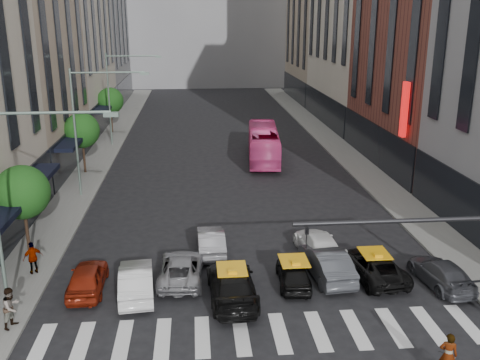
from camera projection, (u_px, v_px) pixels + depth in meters
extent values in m
plane|color=black|center=(271.00, 355.00, 20.55)|extent=(160.00, 160.00, 0.00)
cube|color=slate|center=(97.00, 160.00, 48.15)|extent=(3.00, 96.00, 0.15)
cube|color=slate|center=(347.00, 155.00, 50.06)|extent=(3.00, 96.00, 0.15)
cube|color=tan|center=(11.00, 23.00, 42.29)|extent=(8.00, 16.00, 24.00)
cube|color=brown|center=(432.00, 10.00, 43.87)|extent=(8.00, 18.00, 26.00)
cube|color=tan|center=(323.00, 6.00, 79.78)|extent=(8.00, 18.00, 28.00)
cylinder|color=black|center=(27.00, 227.00, 28.59)|extent=(0.18, 0.18, 3.15)
sphere|color=#134414|center=(22.00, 192.00, 28.02)|extent=(2.88, 2.88, 2.88)
cylinder|color=black|center=(84.00, 154.00, 43.83)|extent=(0.18, 0.18, 3.15)
sphere|color=#134414|center=(82.00, 130.00, 43.26)|extent=(2.88, 2.88, 2.88)
cylinder|color=black|center=(112.00, 118.00, 59.07)|extent=(0.18, 0.18, 3.15)
sphere|color=#134414|center=(110.00, 101.00, 58.50)|extent=(2.88, 2.88, 2.88)
cylinder|color=gray|center=(47.00, 113.00, 21.06)|extent=(5.00, 0.12, 0.12)
cube|color=gray|center=(111.00, 114.00, 21.30)|extent=(0.60, 0.25, 0.18)
cylinder|color=gray|center=(75.00, 134.00, 37.32)|extent=(0.16, 0.16, 9.00)
cylinder|color=gray|center=(107.00, 72.00, 36.30)|extent=(5.00, 0.12, 0.12)
cube|color=gray|center=(145.00, 74.00, 36.54)|extent=(0.60, 0.25, 0.18)
cylinder|color=gray|center=(109.00, 100.00, 52.56)|extent=(0.16, 0.16, 9.00)
cylinder|color=gray|center=(132.00, 56.00, 51.54)|extent=(5.00, 0.12, 0.12)
cube|color=gray|center=(158.00, 57.00, 51.78)|extent=(0.60, 0.25, 0.18)
cylinder|color=black|center=(436.00, 220.00, 18.36)|extent=(10.00, 0.16, 0.16)
imported|color=black|center=(307.00, 238.00, 18.13)|extent=(0.13, 0.16, 0.80)
cube|color=red|center=(404.00, 110.00, 38.89)|extent=(0.30, 0.70, 4.00)
imported|color=maroon|center=(87.00, 278.00, 25.22)|extent=(1.69, 4.03, 1.36)
imported|color=silver|center=(136.00, 280.00, 24.88)|extent=(1.93, 4.50, 1.44)
imported|color=#929397|center=(181.00, 268.00, 26.29)|extent=(2.33, 4.66, 1.27)
imported|color=black|center=(232.00, 284.00, 24.47)|extent=(2.30, 5.26, 1.50)
imported|color=black|center=(294.00, 273.00, 25.81)|extent=(1.69, 3.76, 1.25)
imported|color=#404348|center=(327.00, 263.00, 26.58)|extent=(2.06, 4.75, 1.52)
imported|color=black|center=(374.00, 265.00, 26.55)|extent=(2.64, 4.85, 1.29)
imported|color=#404248|center=(441.00, 273.00, 25.79)|extent=(2.20, 4.50, 1.26)
imported|color=#AAA9AF|center=(211.00, 241.00, 29.32)|extent=(1.55, 4.18, 1.37)
imported|color=white|center=(318.00, 244.00, 28.91)|extent=(2.18, 4.83, 1.37)
imported|color=#EA4490|center=(263.00, 143.00, 48.23)|extent=(3.57, 11.07, 3.03)
imported|color=gray|center=(450.00, 339.00, 18.58)|extent=(0.73, 0.62, 1.70)
imported|color=gray|center=(11.00, 307.00, 21.97)|extent=(0.95, 1.05, 1.77)
imported|color=gray|center=(33.00, 258.00, 26.60)|extent=(1.04, 0.87, 1.67)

